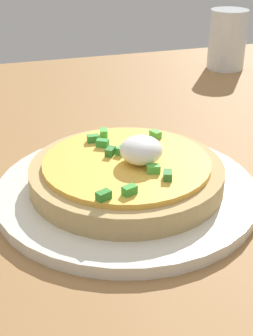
% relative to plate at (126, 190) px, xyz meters
% --- Properties ---
extents(dining_table, '(1.23, 0.87, 0.03)m').
position_rel_plate_xyz_m(dining_table, '(-0.07, 0.13, -0.02)').
color(dining_table, olive).
rests_on(dining_table, ground).
extents(plate, '(0.27, 0.27, 0.01)m').
position_rel_plate_xyz_m(plate, '(0.00, 0.00, 0.00)').
color(plate, silver).
rests_on(plate, dining_table).
extents(pizza, '(0.20, 0.20, 0.06)m').
position_rel_plate_xyz_m(pizza, '(0.00, -0.00, 0.02)').
color(pizza, tan).
rests_on(pizza, plate).
extents(cup_far, '(0.07, 0.07, 0.11)m').
position_rel_plate_xyz_m(cup_far, '(0.33, 0.40, 0.04)').
color(cup_far, silver).
rests_on(cup_far, dining_table).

